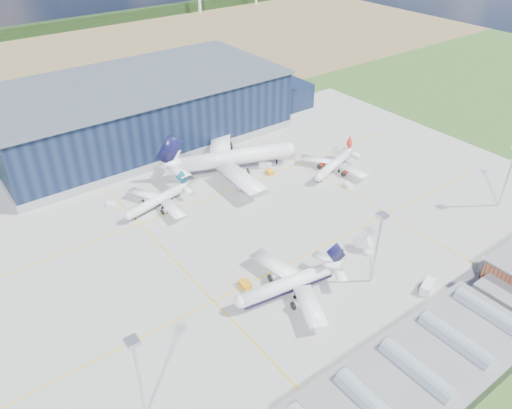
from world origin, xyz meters
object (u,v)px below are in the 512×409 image
airliner_widebody (234,150)px  airliner_regional (155,197)px  gse_van_a (428,287)px  gse_tug_c (270,172)px  gse_van_c (484,265)px  light_mast_west (137,367)px  airliner_navy (288,278)px  gse_cart_a (348,185)px  light_mast_center (378,237)px  gse_van_b (265,165)px  airstair (363,245)px  car_a (451,298)px  gse_cart_b (111,204)px  car_b (339,252)px  airliner_red (334,161)px  hangar (144,111)px  light_mast_east (511,167)px  gse_tug_a (245,285)px

airliner_widebody → airliner_regional: (-36.82, -5.67, -4.38)m
gse_van_a → gse_tug_c: size_ratio=1.70×
gse_van_c → light_mast_west: bearing=61.7°
airliner_navy → gse_cart_a: size_ratio=10.82×
gse_van_c → airliner_widebody: bearing=-4.3°
gse_tug_c → gse_van_a: bearing=-83.7°
light_mast_center → gse_van_b: (16.97, 70.72, -14.37)m
airstair → car_a: 29.82m
gse_cart_b → gse_van_c: gse_van_c is taller
gse_cart_b → car_b: 80.21m
light_mast_center → airliner_red: 63.91m
gse_tug_c → gse_cart_a: bearing=-45.1°
light_mast_center → gse_van_b: size_ratio=4.95×
light_mast_west → gse_van_b: 113.01m
hangar → airliner_widebody: bearing=-75.3°
light_mast_east → gse_cart_b: light_mast_east is taller
light_mast_east → airliner_red: (-29.36, 52.00, -10.52)m
hangar → car_a: bearing=-82.5°
airliner_regional → airliner_red: bearing=152.2°
airliner_widebody → gse_cart_b: bearing=-167.2°
airliner_widebody → gse_tug_a: airliner_widebody is taller
airliner_red → airliner_widebody: (-29.97, 23.67, 4.15)m
airliner_widebody → gse_van_b: (11.31, -4.96, -8.00)m
airliner_navy → gse_cart_b: (-20.60, 70.70, -5.19)m
gse_tug_c → car_b: size_ratio=0.89×
gse_cart_b → airliner_regional: bearing=-89.5°
gse_van_a → gse_tug_c: bearing=-22.6°
light_mast_east → airstair: light_mast_east is taller
gse_tug_a → gse_cart_b: 62.76m
gse_tug_a → gse_tug_c: 64.48m
light_mast_east → gse_van_b: bearing=124.2°
gse_tug_a → gse_van_c: bearing=-24.5°
airliner_navy → gse_van_c: airliner_navy is taller
airliner_red → gse_van_c: 68.32m
light_mast_west → airliner_regional: bearing=61.0°
gse_tug_a → gse_tug_c: size_ratio=1.10×
light_mast_center → airliner_navy: (-22.50, 10.27, -9.60)m
light_mast_east → airliner_regional: 119.42m
airliner_widebody → airstair: airliner_widebody is taller
gse_van_b → airliner_navy: bearing=-155.4°
airliner_navy → car_a: (34.16, -28.27, -5.21)m
light_mast_east → gse_tug_a: 98.09m
airstair → airliner_red: bearing=44.7°
gse_van_c → car_b: gse_van_c is taller
airliner_regional → gse_van_a: airliner_regional is taller
gse_tug_a → car_a: bearing=-35.9°
light_mast_east → airstair: size_ratio=4.41×
light_mast_east → airstair: 59.08m
airliner_red → airliner_regional: 69.17m
gse_cart_b → gse_van_c: 121.52m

